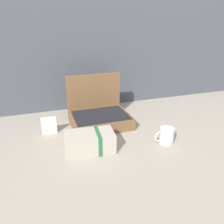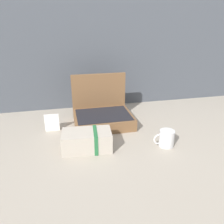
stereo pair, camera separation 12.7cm
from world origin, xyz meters
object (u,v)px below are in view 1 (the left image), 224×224
(open_suitcase, at_px, (99,114))
(info_card_left, at_px, (49,126))
(cream_toiletry_bag, at_px, (90,142))
(coffee_mug, at_px, (166,135))

(open_suitcase, xyz_separation_m, info_card_left, (-0.34, -0.05, -0.01))
(cream_toiletry_bag, bearing_deg, coffee_mug, -8.22)
(cream_toiletry_bag, distance_m, info_card_left, 0.34)
(open_suitcase, bearing_deg, info_card_left, -171.37)
(open_suitcase, relative_size, info_card_left, 3.36)
(open_suitcase, xyz_separation_m, coffee_mug, (0.30, -0.39, -0.02))
(open_suitcase, distance_m, cream_toiletry_bag, 0.35)
(open_suitcase, height_order, info_card_left, open_suitcase)
(cream_toiletry_bag, height_order, coffee_mug, cream_toiletry_bag)
(cream_toiletry_bag, distance_m, coffee_mug, 0.45)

